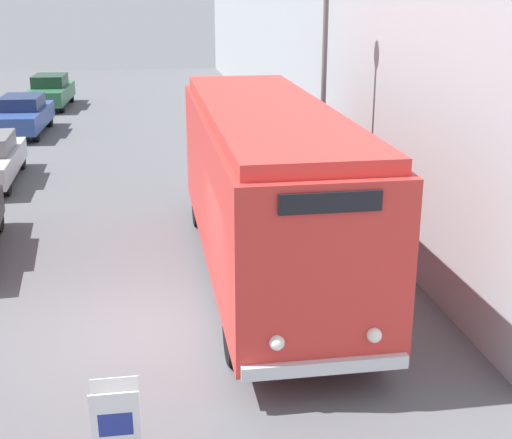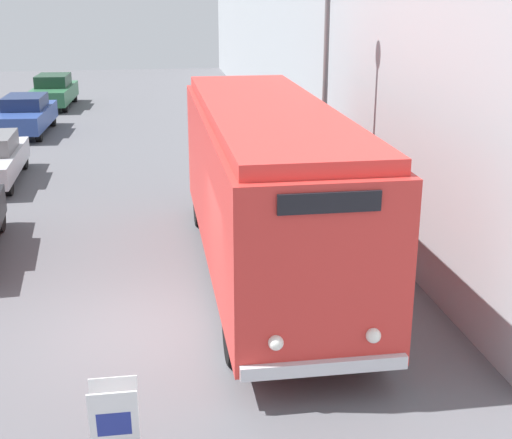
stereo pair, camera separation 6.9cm
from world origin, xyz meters
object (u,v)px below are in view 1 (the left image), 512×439
(streetlamp, at_px, (324,65))
(parked_car_far, at_px, (23,115))
(vintage_bus, at_px, (267,183))
(parked_car_distant, at_px, (50,91))
(sign_board, at_px, (116,423))

(streetlamp, bearing_deg, parked_car_far, 123.82)
(vintage_bus, height_order, parked_car_distant, vintage_bus)
(parked_car_far, distance_m, parked_car_distant, 6.50)
(vintage_bus, xyz_separation_m, parked_car_distant, (-6.74, 22.32, -1.20))
(vintage_bus, xyz_separation_m, streetlamp, (1.78, 2.57, 2.02))
(sign_board, bearing_deg, vintage_bus, 62.69)
(streetlamp, relative_size, parked_car_far, 1.34)
(streetlamp, xyz_separation_m, parked_car_far, (-8.88, 13.25, -3.22))
(parked_car_far, relative_size, parked_car_distant, 1.00)
(sign_board, xyz_separation_m, parked_car_distant, (-3.84, 27.93, 0.27))
(sign_board, xyz_separation_m, streetlamp, (4.68, 8.19, 3.49))
(parked_car_far, height_order, parked_car_distant, parked_car_distant)
(sign_board, xyz_separation_m, parked_car_far, (-4.20, 21.44, 0.27))
(sign_board, bearing_deg, parked_car_distant, 97.82)
(parked_car_far, bearing_deg, vintage_bus, -62.77)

